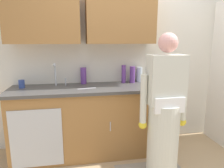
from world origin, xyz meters
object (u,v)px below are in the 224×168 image
(bottle_soap, at_px, (139,74))
(knife_on_counter, at_px, (87,88))
(sponge, at_px, (153,84))
(bottle_water_tall, at_px, (83,76))
(bottle_water_short, at_px, (124,74))
(bottle_cleaner_spray, at_px, (132,75))
(sink, at_px, (58,89))
(cup_by_sink, at_px, (22,84))
(person_at_sink, at_px, (164,120))

(bottle_soap, xyz_separation_m, knife_on_counter, (-0.80, -0.33, -0.11))
(sponge, bearing_deg, knife_on_counter, -176.94)
(bottle_water_tall, relative_size, sponge, 2.10)
(bottle_water_short, distance_m, bottle_cleaner_spray, 0.13)
(bottle_water_tall, relative_size, bottle_soap, 1.06)
(sink, height_order, cup_by_sink, sink)
(cup_by_sink, bearing_deg, knife_on_counter, -12.91)
(bottle_cleaner_spray, height_order, knife_on_counter, bottle_cleaner_spray)
(person_at_sink, bearing_deg, bottle_cleaner_spray, 97.35)
(bottle_soap, bearing_deg, sink, -169.15)
(bottle_cleaner_spray, xyz_separation_m, cup_by_sink, (-1.50, -0.09, -0.07))
(bottle_soap, bearing_deg, knife_on_counter, -157.74)
(person_at_sink, bearing_deg, sponge, 79.76)
(bottle_water_short, relative_size, bottle_cleaner_spray, 1.09)
(cup_by_sink, xyz_separation_m, knife_on_counter, (0.82, -0.19, -0.05))
(cup_by_sink, height_order, sponge, cup_by_sink)
(bottle_water_short, bearing_deg, sink, -168.57)
(sink, bearing_deg, bottle_cleaner_spray, 9.62)
(person_at_sink, relative_size, sponge, 14.73)
(bottle_water_short, xyz_separation_m, sponge, (0.36, -0.24, -0.11))
(bottle_cleaner_spray, height_order, cup_by_sink, bottle_cleaner_spray)
(cup_by_sink, bearing_deg, person_at_sink, -26.04)
(bottle_water_short, bearing_deg, knife_on_counter, -152.31)
(sink, height_order, bottle_water_short, sink)
(bottle_cleaner_spray, distance_m, knife_on_counter, 0.74)
(person_at_sink, relative_size, bottle_water_tall, 7.00)
(bottle_water_short, distance_m, bottle_soap, 0.25)
(person_at_sink, height_order, bottle_water_short, person_at_sink)
(person_at_sink, height_order, cup_by_sink, person_at_sink)
(bottle_water_tall, xyz_separation_m, knife_on_counter, (0.03, -0.32, -0.11))
(cup_by_sink, bearing_deg, bottle_water_short, 4.14)
(knife_on_counter, bearing_deg, sink, -25.94)
(bottle_water_short, relative_size, sponge, 2.34)
(bottle_cleaner_spray, xyz_separation_m, bottle_soap, (0.12, 0.05, -0.01))
(bottle_water_short, bearing_deg, cup_by_sink, -175.86)
(bottle_water_tall, distance_m, sponge, 0.98)
(person_at_sink, xyz_separation_m, bottle_cleaner_spray, (-0.11, 0.88, 0.37))
(person_at_sink, distance_m, bottle_soap, 0.99)
(bottle_water_short, xyz_separation_m, bottle_soap, (0.25, 0.04, -0.02))
(bottle_water_tall, distance_m, bottle_water_short, 0.58)
(sink, relative_size, cup_by_sink, 4.77)
(bottle_water_tall, xyz_separation_m, bottle_soap, (0.82, 0.01, -0.01))
(bottle_water_tall, height_order, sponge, bottle_water_tall)
(bottle_water_tall, bearing_deg, sink, -147.19)
(bottle_water_tall, relative_size, bottle_cleaner_spray, 0.98)
(sink, xyz_separation_m, person_at_sink, (1.15, -0.70, -0.23))
(knife_on_counter, bearing_deg, bottle_cleaner_spray, -167.43)
(bottle_water_tall, bearing_deg, bottle_water_short, -3.26)
(sink, relative_size, knife_on_counter, 2.08)
(bottle_water_tall, xyz_separation_m, bottle_cleaner_spray, (0.70, -0.04, 0.00))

